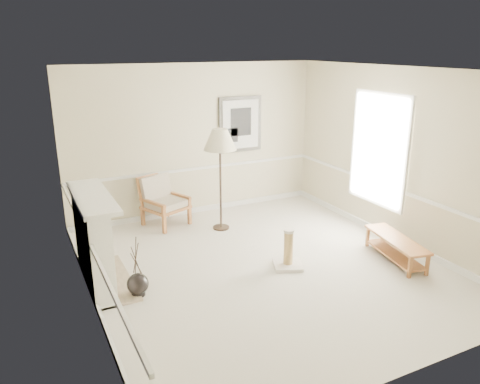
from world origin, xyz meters
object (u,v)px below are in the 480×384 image
object	(u,v)px
floor_vase	(138,285)
armchair	(162,198)
bench	(396,245)
floor_lamp	(220,142)
scratching_post	(288,255)

from	to	relation	value
floor_vase	armchair	world-z (taller)	armchair
floor_vase	bench	distance (m)	3.94
floor_vase	floor_lamp	world-z (taller)	floor_lamp
floor_lamp	scratching_post	size ratio (longest dim) A/B	3.04
floor_lamp	bench	xyz separation A→B (m)	(1.90, -2.40, -1.36)
bench	armchair	bearing A→B (deg)	131.67
armchair	floor_lamp	distance (m)	1.58
floor_vase	scratching_post	xyz separation A→B (m)	(2.25, -0.17, 0.03)
armchair	scratching_post	size ratio (longest dim) A/B	1.57
floor_vase	floor_lamp	distance (m)	2.97
floor_vase	armchair	xyz separation A→B (m)	(1.10, 2.40, 0.34)
floor_vase	scratching_post	bearing A→B (deg)	-4.38
floor_vase	armchair	bearing A→B (deg)	65.46
floor_lamp	bench	distance (m)	3.35
scratching_post	armchair	bearing A→B (deg)	114.09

